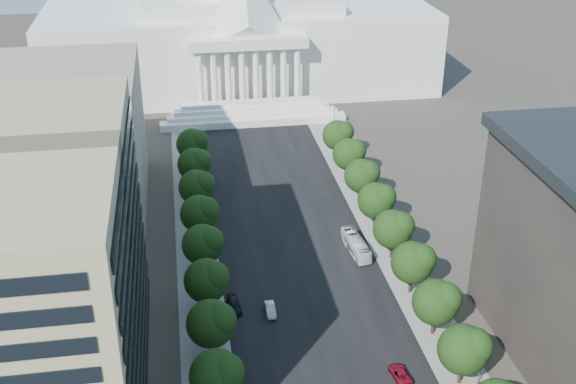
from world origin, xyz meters
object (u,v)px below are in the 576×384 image
car_silver (270,310)px  city_bus (356,245)px  car_dark_b (234,306)px  car_red (400,374)px

car_silver → city_bus: 25.91m
car_silver → car_dark_b: 6.37m
car_silver → car_dark_b: car_silver is taller
car_dark_b → car_red: bearing=-48.5°
car_red → car_silver: bearing=-54.0°
car_silver → city_bus: bearing=42.0°
car_red → city_bus: (2.15, 36.41, 0.86)m
car_silver → car_red: 25.59m
car_silver → car_dark_b: bearing=160.2°
car_silver → car_red: size_ratio=0.91×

